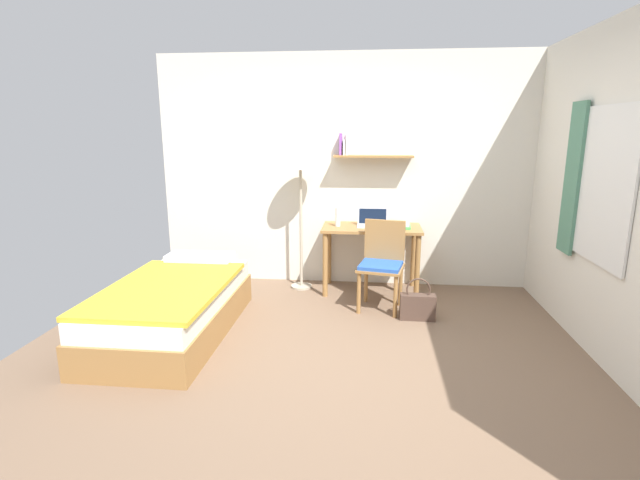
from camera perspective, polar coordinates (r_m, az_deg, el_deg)
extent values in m
plane|color=brown|center=(3.83, 2.24, -14.30)|extent=(5.28, 5.28, 0.00)
cube|color=silver|center=(5.45, 3.79, 8.18)|extent=(4.40, 0.05, 2.60)
cube|color=#9E703D|center=(5.30, 6.44, 9.99)|extent=(0.87, 0.22, 0.02)
cube|color=purple|center=(5.34, 2.51, 11.46)|extent=(0.02, 0.12, 0.23)
cube|color=silver|center=(5.33, 2.94, 11.10)|extent=(0.02, 0.14, 0.17)
cube|color=silver|center=(5.33, 3.28, 11.47)|extent=(0.03, 0.13, 0.24)
cube|color=silver|center=(3.88, 33.90, 4.01)|extent=(0.05, 4.40, 2.60)
cube|color=silver|center=(4.20, 31.10, 5.57)|extent=(0.02, 0.85, 1.20)
cube|color=white|center=(4.21, 31.21, 5.56)|extent=(0.01, 0.79, 1.14)
cube|color=#4C7F66|center=(4.68, 28.10, 6.49)|extent=(0.03, 0.28, 1.30)
cube|color=#9E703D|center=(4.44, -17.16, -8.98)|extent=(0.93, 1.84, 0.28)
cube|color=silver|center=(4.36, -17.35, -6.29)|extent=(0.90, 1.78, 0.16)
cube|color=gold|center=(4.24, -18.03, -5.50)|extent=(0.95, 1.51, 0.04)
cube|color=white|center=(4.96, -14.24, -2.20)|extent=(0.65, 0.28, 0.10)
cube|color=#9E703D|center=(5.20, 6.23, 1.45)|extent=(1.07, 0.56, 0.03)
cylinder|color=#9E703D|center=(5.09, 0.63, -3.02)|extent=(0.06, 0.06, 0.71)
cylinder|color=#9E703D|center=(5.09, 11.64, -3.27)|extent=(0.06, 0.06, 0.71)
cylinder|color=#9E703D|center=(5.53, 1.08, -1.69)|extent=(0.06, 0.06, 0.71)
cylinder|color=#9E703D|center=(5.54, 11.19, -1.92)|extent=(0.06, 0.06, 0.71)
cube|color=#9E703D|center=(4.73, 7.33, -3.38)|extent=(0.50, 0.49, 0.03)
cube|color=blue|center=(4.72, 7.34, -3.03)|extent=(0.46, 0.45, 0.04)
cube|color=#9E703D|center=(4.85, 7.80, 0.05)|extent=(0.41, 0.12, 0.40)
cylinder|color=#9E703D|center=(4.67, 4.69, -6.39)|extent=(0.04, 0.04, 0.42)
cylinder|color=#9E703D|center=(4.61, 9.08, -6.77)|extent=(0.04, 0.04, 0.42)
cylinder|color=#9E703D|center=(4.99, 5.56, -5.13)|extent=(0.04, 0.04, 0.42)
cylinder|color=#9E703D|center=(4.93, 9.66, -5.47)|extent=(0.04, 0.04, 0.42)
cylinder|color=#B2A893|center=(5.47, -2.24, -5.59)|extent=(0.24, 0.24, 0.02)
cylinder|color=#B2A893|center=(5.30, -2.31, 1.39)|extent=(0.03, 0.03, 1.33)
cone|color=silver|center=(5.19, -2.39, 9.82)|extent=(0.38, 0.38, 0.22)
cube|color=#B7BABF|center=(5.19, 6.34, 1.65)|extent=(0.34, 0.20, 0.01)
cube|color=#B7BABF|center=(5.25, 6.36, 2.90)|extent=(0.33, 0.05, 0.19)
cube|color=black|center=(5.25, 6.36, 2.88)|extent=(0.30, 0.04, 0.16)
cylinder|color=silver|center=(5.18, 2.17, 2.78)|extent=(0.06, 0.06, 0.20)
cube|color=#4CA856|center=(5.19, 10.10, 1.61)|extent=(0.15, 0.24, 0.03)
cube|color=silver|center=(5.19, 9.95, 1.94)|extent=(0.15, 0.23, 0.03)
cube|color=#4C382D|center=(4.64, 11.67, -7.91)|extent=(0.33, 0.12, 0.25)
torus|color=#4C382D|center=(4.58, 11.77, -5.88)|extent=(0.23, 0.02, 0.23)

